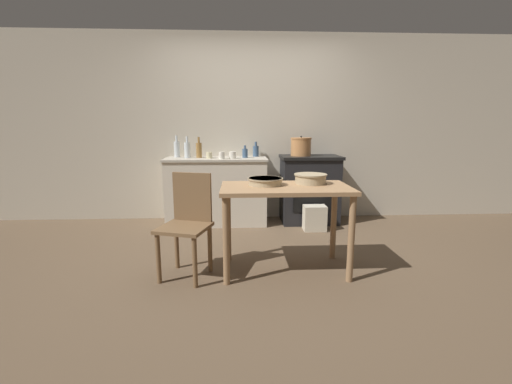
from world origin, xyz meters
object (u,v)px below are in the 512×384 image
object	(u,v)px
bottle_left	(199,150)
cup_center_right	(232,155)
stove	(309,189)
bottle_center_left	(177,149)
bottle_mid_left	(187,150)
work_table	(285,200)
bottle_center	(245,153)
mixing_bowl_small	(265,181)
cup_right	(222,155)
stock_pot	(301,147)
bottle_far_left	(256,151)
chair	(188,221)
mixing_bowl_large	(310,178)
flour_sack	(315,218)
cup_mid_right	(209,155)

from	to	relation	value
bottle_left	cup_center_right	distance (m)	0.48
stove	bottle_center_left	world-z (taller)	bottle_center_left
bottle_mid_left	work_table	bearing A→B (deg)	-56.37
work_table	bottle_mid_left	world-z (taller)	bottle_mid_left
bottle_center	cup_center_right	bearing A→B (deg)	-141.54
mixing_bowl_small	cup_right	world-z (taller)	cup_right
stock_pot	bottle_mid_left	xyz separation A→B (m)	(-1.51, 0.04, -0.04)
bottle_far_left	chair	bearing A→B (deg)	-110.48
cup_right	bottle_left	bearing A→B (deg)	145.59
bottle_center	cup_right	xyz separation A→B (m)	(-0.30, -0.19, -0.02)
stove	mixing_bowl_large	distance (m)	1.57
bottle_center	flour_sack	bearing A→B (deg)	-26.72
stove	cup_right	size ratio (longest dim) A/B	9.92
bottle_center	cup_mid_right	size ratio (longest dim) A/B	2.00
bottle_left	cup_mid_right	world-z (taller)	bottle_left
flour_sack	cup_center_right	bearing A→B (deg)	163.56
mixing_bowl_large	mixing_bowl_small	xyz separation A→B (m)	(-0.42, -0.05, -0.01)
stock_pot	bottle_center_left	size ratio (longest dim) A/B	0.95
bottle_far_left	cup_mid_right	distance (m)	0.67
mixing_bowl_large	bottle_far_left	bearing A→B (deg)	103.99
stove	flour_sack	xyz separation A→B (m)	(-0.01, -0.42, -0.30)
stove	work_table	size ratio (longest dim) A/B	0.80
mixing_bowl_small	cup_center_right	distance (m)	1.47
mixing_bowl_large	bottle_center_left	bearing A→B (deg)	132.52
stove	bottle_far_left	world-z (taller)	bottle_far_left
stove	cup_right	distance (m)	1.29
chair	bottle_left	world-z (taller)	bottle_left
mixing_bowl_small	bottle_center_left	xyz separation A→B (m)	(-1.07, 1.68, 0.18)
bottle_left	bottle_mid_left	bearing A→B (deg)	-173.89
flour_sack	cup_mid_right	distance (m)	1.59
bottle_center_left	cup_center_right	xyz separation A→B (m)	(0.76, -0.25, -0.07)
chair	cup_mid_right	bearing A→B (deg)	104.67
chair	bottle_center_left	distance (m)	1.91
flour_sack	cup_right	bearing A→B (deg)	168.09
bottle_left	work_table	bearing A→B (deg)	-60.44
flour_sack	bottle_center_left	xyz separation A→B (m)	(-1.79, 0.55, 0.84)
mixing_bowl_small	cup_mid_right	size ratio (longest dim) A/B	3.90
mixing_bowl_large	cup_center_right	xyz separation A→B (m)	(-0.74, 1.38, 0.10)
mixing_bowl_small	bottle_left	world-z (taller)	bottle_left
flour_sack	bottle_center	xyz separation A→B (m)	(-0.87, 0.44, 0.79)
work_table	bottle_center	world-z (taller)	bottle_center
bottle_left	stove	bearing A→B (deg)	-1.60
cup_center_right	cup_right	bearing A→B (deg)	-156.53
stock_pot	mixing_bowl_small	distance (m)	1.66
bottle_mid_left	cup_right	bearing A→B (deg)	-23.06
bottle_mid_left	cup_mid_right	size ratio (longest dim) A/B	3.46
chair	bottle_mid_left	xyz separation A→B (m)	(-0.23, 1.69, 0.51)
work_table	chair	bearing A→B (deg)	-177.14
bottle_center_left	cup_right	distance (m)	0.70
chair	bottle_left	size ratio (longest dim) A/B	3.28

